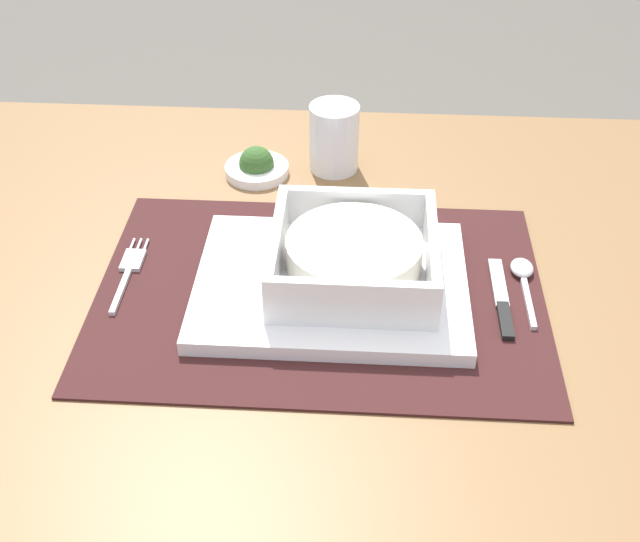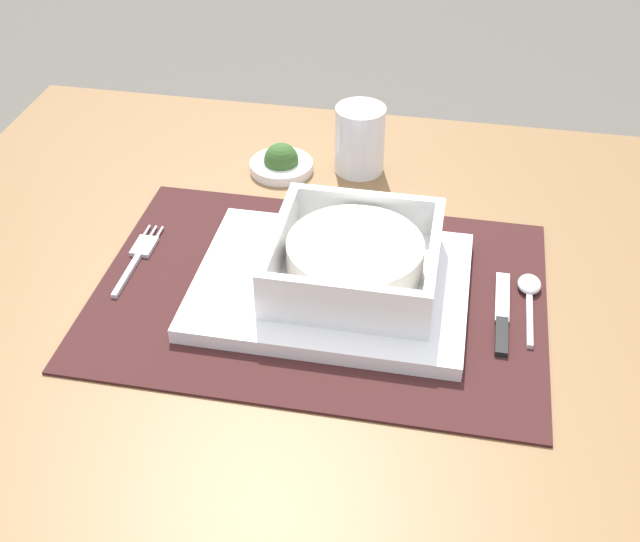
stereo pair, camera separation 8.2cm
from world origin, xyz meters
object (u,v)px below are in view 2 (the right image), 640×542
object	(u,v)px
spoon	(529,291)
fork	(140,254)
condiment_saucer	(281,163)
dining_table	(308,346)
porridge_bowl	(355,259)
drinking_glass	(360,142)
butter_knife	(502,316)

from	to	relation	value
spoon	fork	bearing A→B (deg)	-174.72
condiment_saucer	dining_table	bearing A→B (deg)	-70.04
dining_table	porridge_bowl	distance (m)	0.15
porridge_bowl	fork	xyz separation A→B (m)	(-0.24, 0.01, -0.04)
fork	drinking_glass	xyz separation A→B (m)	(0.21, 0.23, 0.03)
fork	spoon	bearing A→B (deg)	2.09
drinking_glass	spoon	bearing A→B (deg)	-46.10
porridge_bowl	drinking_glass	world-z (taller)	drinking_glass
porridge_bowl	fork	size ratio (longest dim) A/B	1.31
butter_knife	condiment_saucer	xyz separation A→B (m)	(-0.28, 0.24, 0.00)
porridge_bowl	condiment_saucer	size ratio (longest dim) A/B	2.08
dining_table	butter_knife	world-z (taller)	butter_knife
porridge_bowl	drinking_glass	bearing A→B (deg)	97.38
fork	condiment_saucer	xyz separation A→B (m)	(0.11, 0.21, 0.01)
dining_table	fork	world-z (taller)	fork
dining_table	porridge_bowl	xyz separation A→B (m)	(0.05, -0.01, 0.14)
butter_knife	dining_table	bearing A→B (deg)	171.25
dining_table	condiment_saucer	size ratio (longest dim) A/B	11.86
fork	dining_table	bearing A→B (deg)	0.27
dining_table	spoon	size ratio (longest dim) A/B	8.74
condiment_saucer	butter_knife	bearing A→B (deg)	-40.52
porridge_bowl	spoon	size ratio (longest dim) A/B	1.53
dining_table	porridge_bowl	world-z (taller)	porridge_bowl
porridge_bowl	spoon	bearing A→B (deg)	7.67
butter_knife	drinking_glass	bearing A→B (deg)	124.69
dining_table	drinking_glass	size ratio (longest dim) A/B	11.06
dining_table	butter_knife	size ratio (longest dim) A/B	7.32
porridge_bowl	spoon	distance (m)	0.18
butter_knife	condiment_saucer	world-z (taller)	condiment_saucer
drinking_glass	condiment_saucer	world-z (taller)	drinking_glass
porridge_bowl	dining_table	bearing A→B (deg)	167.32
porridge_bowl	butter_knife	size ratio (longest dim) A/B	1.29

